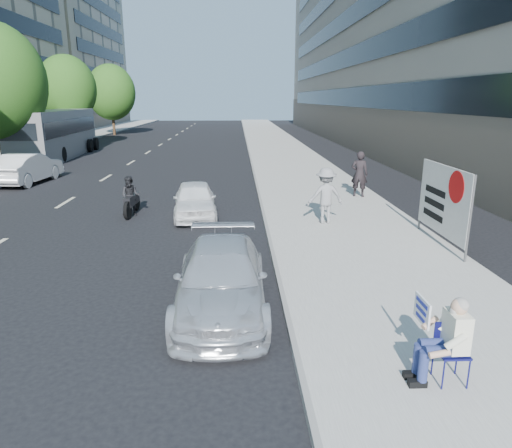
{
  "coord_description": "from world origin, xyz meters",
  "views": [
    {
      "loc": [
        0.53,
        -10.49,
        4.1
      ],
      "look_at": [
        1.01,
        1.07,
        0.91
      ],
      "focal_mm": 32.0,
      "sensor_mm": 36.0,
      "label": 1
    }
  ],
  "objects_px": {
    "parked_sedan": "(221,278)",
    "white_sedan_near": "(195,200)",
    "pedestrian_woman": "(359,174)",
    "motorcycle": "(131,198)",
    "jogger": "(326,196)",
    "white_sedan_mid": "(27,168)",
    "protest_banner": "(443,200)",
    "seated_protester": "(445,335)",
    "bus": "(56,134)"
  },
  "relations": [
    {
      "from": "seated_protester",
      "to": "white_sedan_mid",
      "type": "distance_m",
      "value": 21.98
    },
    {
      "from": "bus",
      "to": "parked_sedan",
      "type": "bearing_deg",
      "value": -66.19
    },
    {
      "from": "protest_banner",
      "to": "parked_sedan",
      "type": "relative_size",
      "value": 0.7
    },
    {
      "from": "white_sedan_near",
      "to": "motorcycle",
      "type": "height_order",
      "value": "motorcycle"
    },
    {
      "from": "motorcycle",
      "to": "bus",
      "type": "xyz_separation_m",
      "value": [
        -9.06,
        17.31,
        1.0
      ]
    },
    {
      "from": "protest_banner",
      "to": "motorcycle",
      "type": "height_order",
      "value": "protest_banner"
    },
    {
      "from": "white_sedan_mid",
      "to": "motorcycle",
      "type": "relative_size",
      "value": 2.22
    },
    {
      "from": "white_sedan_mid",
      "to": "bus",
      "type": "relative_size",
      "value": 0.37
    },
    {
      "from": "protest_banner",
      "to": "bus",
      "type": "height_order",
      "value": "bus"
    },
    {
      "from": "white_sedan_near",
      "to": "bus",
      "type": "relative_size",
      "value": 0.3
    },
    {
      "from": "motorcycle",
      "to": "seated_protester",
      "type": "bearing_deg",
      "value": -53.42
    },
    {
      "from": "jogger",
      "to": "parked_sedan",
      "type": "distance_m",
      "value": 6.72
    },
    {
      "from": "protest_banner",
      "to": "pedestrian_woman",
      "type": "bearing_deg",
      "value": 95.38
    },
    {
      "from": "bus",
      "to": "motorcycle",
      "type": "bearing_deg",
      "value": -65.16
    },
    {
      "from": "pedestrian_woman",
      "to": "motorcycle",
      "type": "distance_m",
      "value": 9.18
    },
    {
      "from": "seated_protester",
      "to": "bus",
      "type": "bearing_deg",
      "value": 119.53
    },
    {
      "from": "seated_protester",
      "to": "motorcycle",
      "type": "height_order",
      "value": "seated_protester"
    },
    {
      "from": "pedestrian_woman",
      "to": "white_sedan_mid",
      "type": "relative_size",
      "value": 0.41
    },
    {
      "from": "parked_sedan",
      "to": "motorcycle",
      "type": "distance_m",
      "value": 8.54
    },
    {
      "from": "jogger",
      "to": "white_sedan_near",
      "type": "distance_m",
      "value": 4.68
    },
    {
      "from": "protest_banner",
      "to": "motorcycle",
      "type": "bearing_deg",
      "value": 155.86
    },
    {
      "from": "seated_protester",
      "to": "white_sedan_near",
      "type": "height_order",
      "value": "seated_protester"
    },
    {
      "from": "motorcycle",
      "to": "bus",
      "type": "distance_m",
      "value": 19.56
    },
    {
      "from": "white_sedan_mid",
      "to": "motorcycle",
      "type": "xyz_separation_m",
      "value": [
        6.62,
        -6.81,
        -0.11
      ]
    },
    {
      "from": "pedestrian_woman",
      "to": "protest_banner",
      "type": "distance_m",
      "value": 6.51
    },
    {
      "from": "seated_protester",
      "to": "white_sedan_near",
      "type": "xyz_separation_m",
      "value": [
        -4.44,
        10.32,
        -0.26
      ]
    },
    {
      "from": "seated_protester",
      "to": "white_sedan_near",
      "type": "relative_size",
      "value": 0.36
    },
    {
      "from": "jogger",
      "to": "bus",
      "type": "bearing_deg",
      "value": -56.1
    },
    {
      "from": "jogger",
      "to": "pedestrian_woman",
      "type": "bearing_deg",
      "value": -123.54
    },
    {
      "from": "parked_sedan",
      "to": "white_sedan_mid",
      "type": "bearing_deg",
      "value": 124.54
    },
    {
      "from": "parked_sedan",
      "to": "white_sedan_mid",
      "type": "height_order",
      "value": "white_sedan_mid"
    },
    {
      "from": "parked_sedan",
      "to": "white_sedan_mid",
      "type": "distance_m",
      "value": 17.77
    },
    {
      "from": "parked_sedan",
      "to": "motorcycle",
      "type": "bearing_deg",
      "value": 114.03
    },
    {
      "from": "jogger",
      "to": "protest_banner",
      "type": "distance_m",
      "value": 3.68
    },
    {
      "from": "jogger",
      "to": "motorcycle",
      "type": "distance_m",
      "value": 6.98
    },
    {
      "from": "jogger",
      "to": "white_sedan_near",
      "type": "height_order",
      "value": "jogger"
    },
    {
      "from": "jogger",
      "to": "protest_banner",
      "type": "xyz_separation_m",
      "value": [
        2.8,
        -2.37,
        0.34
      ]
    },
    {
      "from": "protest_banner",
      "to": "white_sedan_mid",
      "type": "height_order",
      "value": "protest_banner"
    },
    {
      "from": "pedestrian_woman",
      "to": "seated_protester",
      "type": "bearing_deg",
      "value": 103.11
    },
    {
      "from": "pedestrian_woman",
      "to": "bus",
      "type": "height_order",
      "value": "bus"
    },
    {
      "from": "jogger",
      "to": "bus",
      "type": "relative_size",
      "value": 0.15
    },
    {
      "from": "white_sedan_near",
      "to": "white_sedan_mid",
      "type": "distance_m",
      "value": 11.43
    },
    {
      "from": "pedestrian_woman",
      "to": "white_sedan_near",
      "type": "bearing_deg",
      "value": 43.53
    },
    {
      "from": "jogger",
      "to": "pedestrian_woman",
      "type": "xyz_separation_m",
      "value": [
        2.19,
        4.11,
        0.03
      ]
    },
    {
      "from": "seated_protester",
      "to": "white_sedan_near",
      "type": "distance_m",
      "value": 11.23
    },
    {
      "from": "white_sedan_near",
      "to": "white_sedan_mid",
      "type": "height_order",
      "value": "white_sedan_mid"
    },
    {
      "from": "parked_sedan",
      "to": "white_sedan_near",
      "type": "distance_m",
      "value": 7.58
    },
    {
      "from": "parked_sedan",
      "to": "white_sedan_mid",
      "type": "xyz_separation_m",
      "value": [
        -10.13,
        14.6,
        0.11
      ]
    },
    {
      "from": "parked_sedan",
      "to": "seated_protester",
      "type": "bearing_deg",
      "value": -41.25
    },
    {
      "from": "jogger",
      "to": "motorcycle",
      "type": "xyz_separation_m",
      "value": [
        -6.71,
        1.89,
        -0.42
      ]
    }
  ]
}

